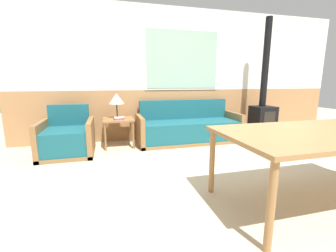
{
  "coord_description": "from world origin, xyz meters",
  "views": [
    {
      "loc": [
        -1.71,
        -2.06,
        1.22
      ],
      "look_at": [
        -0.85,
        1.17,
        0.55
      ],
      "focal_mm": 24.0,
      "sensor_mm": 36.0,
      "label": 1
    }
  ],
  "objects_px": {
    "side_table": "(118,123)",
    "armchair": "(67,139)",
    "table_lamp": "(116,99)",
    "dining_table": "(324,137)",
    "couch": "(189,129)",
    "wood_stove": "(263,108)"
  },
  "relations": [
    {
      "from": "side_table",
      "to": "armchair",
      "type": "bearing_deg",
      "value": -161.23
    },
    {
      "from": "armchair",
      "to": "table_lamp",
      "type": "distance_m",
      "value": 1.13
    },
    {
      "from": "table_lamp",
      "to": "dining_table",
      "type": "bearing_deg",
      "value": -55.09
    },
    {
      "from": "couch",
      "to": "wood_stove",
      "type": "relative_size",
      "value": 0.83
    },
    {
      "from": "couch",
      "to": "wood_stove",
      "type": "height_order",
      "value": "wood_stove"
    },
    {
      "from": "armchair",
      "to": "wood_stove",
      "type": "xyz_separation_m",
      "value": [
        3.92,
        0.16,
        0.4
      ]
    },
    {
      "from": "side_table",
      "to": "dining_table",
      "type": "distance_m",
      "value": 3.2
    },
    {
      "from": "armchair",
      "to": "table_lamp",
      "type": "relative_size",
      "value": 1.8
    },
    {
      "from": "armchair",
      "to": "dining_table",
      "type": "distance_m",
      "value": 3.59
    },
    {
      "from": "wood_stove",
      "to": "armchair",
      "type": "bearing_deg",
      "value": -177.65
    },
    {
      "from": "side_table",
      "to": "wood_stove",
      "type": "xyz_separation_m",
      "value": [
        3.06,
        -0.13,
        0.21
      ]
    },
    {
      "from": "dining_table",
      "to": "wood_stove",
      "type": "distance_m",
      "value": 2.73
    },
    {
      "from": "armchair",
      "to": "wood_stove",
      "type": "bearing_deg",
      "value": -1.2
    },
    {
      "from": "side_table",
      "to": "wood_stove",
      "type": "relative_size",
      "value": 0.22
    },
    {
      "from": "couch",
      "to": "dining_table",
      "type": "xyz_separation_m",
      "value": [
        0.48,
        -2.54,
        0.43
      ]
    },
    {
      "from": "couch",
      "to": "dining_table",
      "type": "relative_size",
      "value": 1.01
    },
    {
      "from": "table_lamp",
      "to": "wood_stove",
      "type": "distance_m",
      "value": 3.08
    },
    {
      "from": "couch",
      "to": "armchair",
      "type": "xyz_separation_m",
      "value": [
        -2.25,
        -0.24,
        -0.0
      ]
    },
    {
      "from": "couch",
      "to": "dining_table",
      "type": "height_order",
      "value": "couch"
    },
    {
      "from": "armchair",
      "to": "dining_table",
      "type": "height_order",
      "value": "armchair"
    },
    {
      "from": "table_lamp",
      "to": "side_table",
      "type": "bearing_deg",
      "value": -82.72
    },
    {
      "from": "armchair",
      "to": "table_lamp",
      "type": "bearing_deg",
      "value": 21.15
    }
  ]
}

